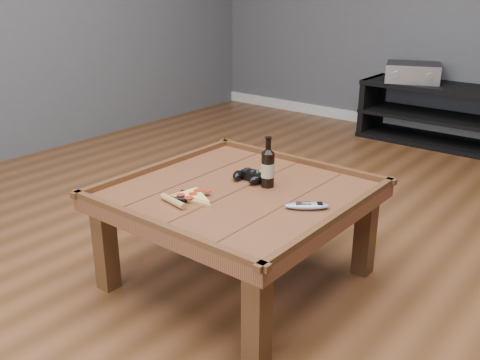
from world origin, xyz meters
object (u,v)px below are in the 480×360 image
Objects in this scene: remote_control at (307,206)px; av_receiver at (413,72)px; coffee_table at (239,202)px; game_controller at (249,176)px; pizza_slice at (190,197)px; smartphone at (184,196)px; beer_bottle at (268,167)px; media_console at (446,116)px.

remote_control is 0.33× the size of av_receiver.
remote_control is at bearing 2.24° from coffee_table.
pizza_slice is (-0.06, -0.32, -0.01)m from game_controller.
av_receiver is at bearing 104.62° from pizza_slice.
pizza_slice reaches higher than smartphone.
smartphone is 0.23× the size of av_receiver.
coffee_table is 4.50× the size of beer_bottle.
beer_bottle is 2.66m from av_receiver.
av_receiver reaches higher than pizza_slice.
remote_control is at bearing -20.52° from beer_bottle.
smartphone is at bearing -121.46° from beer_bottle.
beer_bottle reaches higher than game_controller.
media_console is at bearing -20.33° from av_receiver.
beer_bottle is (0.07, 0.11, 0.15)m from coffee_table.
av_receiver is at bearing 93.12° from game_controller.
coffee_table is at bearing 33.64° from smartphone.
av_receiver is (-0.20, 2.96, 0.12)m from smartphone.
game_controller reaches higher than remote_control.
av_receiver is (-0.32, 2.74, 0.18)m from coffee_table.
av_receiver reaches higher than remote_control.
media_console is 0.46m from av_receiver.
remote_control is (0.27, -0.10, -0.08)m from beer_bottle.
remote_control is (0.38, -0.10, -0.01)m from game_controller.
smartphone is (-0.20, -0.33, -0.09)m from beer_bottle.
beer_bottle reaches higher than media_console.
coffee_table reaches higher than smartphone.
coffee_table is 0.35m from remote_control.
pizza_slice is (-0.09, -2.96, 0.21)m from media_console.
pizza_slice is 2.43× the size of smartphone.
pizza_slice is 0.03m from smartphone.
av_receiver is at bearing 98.59° from beer_bottle.
pizza_slice is at bearing -17.00° from smartphone.
pizza_slice is at bearing -103.96° from game_controller.
remote_control is at bearing -18.64° from game_controller.
pizza_slice is at bearing -114.58° from coffee_table.
media_console is 2.97m from smartphone.
beer_bottle is 0.39m from smartphone.
beer_bottle is 1.29× the size of remote_control.
beer_bottle reaches higher than smartphone.
pizza_slice is at bearing -91.84° from media_console.
smartphone is 2.97m from av_receiver.
beer_bottle reaches higher than remote_control.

